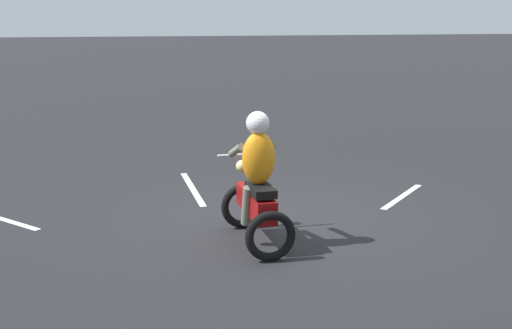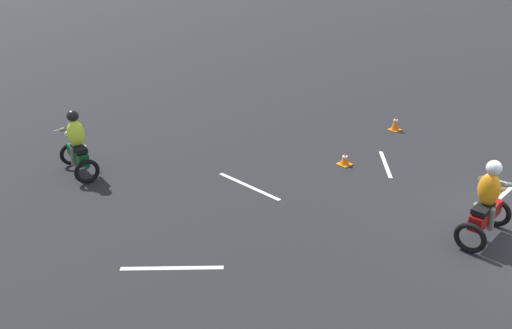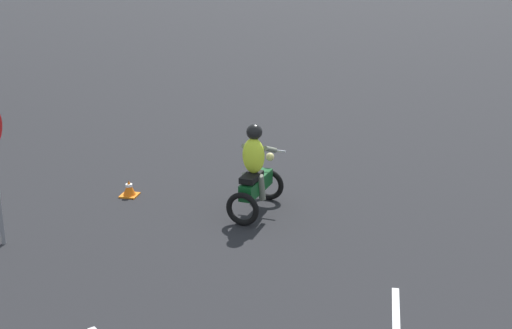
% 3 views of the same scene
% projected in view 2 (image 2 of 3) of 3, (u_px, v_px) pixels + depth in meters
% --- Properties ---
extents(motorcycle_rider_foreground, '(0.77, 1.54, 1.66)m').
position_uv_depth(motorcycle_rider_foreground, '(487.00, 206.00, 9.35)').
color(motorcycle_rider_foreground, black).
rests_on(motorcycle_rider_foreground, ground).
extents(motorcycle_rider_background, '(1.55, 0.82, 1.66)m').
position_uv_depth(motorcycle_rider_background, '(77.00, 147.00, 12.07)').
color(motorcycle_rider_background, black).
rests_on(motorcycle_rider_background, ground).
extents(traffic_cone_near_right, '(0.32, 0.32, 0.33)m').
position_uv_depth(traffic_cone_near_right, '(345.00, 159.00, 12.80)').
color(traffic_cone_near_right, orange).
rests_on(traffic_cone_near_right, ground).
extents(traffic_cone_far_center, '(0.32, 0.32, 0.47)m').
position_uv_depth(traffic_cone_far_center, '(395.00, 123.00, 15.15)').
color(traffic_cone_far_center, orange).
rests_on(traffic_cone_far_center, ground).
extents(lane_stripe_e, '(1.99, 0.21, 0.01)m').
position_uv_depth(lane_stripe_e, '(249.00, 186.00, 11.73)').
color(lane_stripe_e, silver).
rests_on(lane_stripe_e, ground).
extents(lane_stripe_ne, '(1.25, 1.44, 0.01)m').
position_uv_depth(lane_stripe_ne, '(172.00, 268.00, 8.76)').
color(lane_stripe_ne, silver).
rests_on(lane_stripe_ne, ground).
extents(lane_stripe_se, '(1.24, 1.30, 0.01)m').
position_uv_depth(lane_stripe_se, '(385.00, 164.00, 12.91)').
color(lane_stripe_se, silver).
rests_on(lane_stripe_se, ground).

